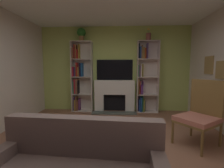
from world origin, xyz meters
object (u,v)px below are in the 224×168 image
tv (115,70)px  fireplace (115,95)px  bookshelf_left (80,77)px  armchair (200,113)px  bookshelf_right (145,78)px  coffee_table (88,147)px  potted_plant (81,33)px  vase_with_flowers (148,37)px

tv → fireplace: bearing=-90.0°
bookshelf_left → armchair: (2.76, -2.16, -0.51)m
bookshelf_right → coffee_table: bearing=-111.5°
bookshelf_left → potted_plant: bearing=-24.9°
tv → bookshelf_left: (-1.11, -0.08, -0.24)m
armchair → potted_plant: bearing=141.6°
tv → armchair: tv is taller
fireplace → tv: size_ratio=1.19×
bookshelf_right → fireplace: bearing=-178.9°
fireplace → potted_plant: bearing=-178.9°
fireplace → bookshelf_right: size_ratio=0.62×
bookshelf_right → armchair: (0.71, -2.16, -0.51)m
bookshelf_left → fireplace: bearing=-0.9°
tv → armchair: (1.65, -2.24, -0.75)m
bookshelf_left → bookshelf_right: same height
fireplace → bookshelf_right: 1.09m
vase_with_flowers → armchair: vase_with_flowers is taller
tv → armchair: size_ratio=0.97×
tv → armchair: 2.88m
vase_with_flowers → coffee_table: size_ratio=0.47×
fireplace → bookshelf_left: bookshelf_left is taller
bookshelf_left → armchair: 3.54m
vase_with_flowers → bookshelf_left: bearing=179.0°
potted_plant → coffee_table: 3.75m
vase_with_flowers → armchair: size_ratio=0.32×
bookshelf_right → armchair: bookshelf_right is taller
vase_with_flowers → potted_plant: bearing=-180.0°
bookshelf_right → bookshelf_left: bearing=-180.0°
potted_plant → coffee_table: bearing=-75.3°
vase_with_flowers → armchair: 2.83m
fireplace → coffee_table: fireplace is taller
armchair → coffee_table: armchair is taller
coffee_table → bookshelf_right: bearing=68.5°
fireplace → bookshelf_left: bearing=179.1°
vase_with_flowers → armchair: bearing=-73.8°
potted_plant → vase_with_flowers: (2.06, 0.00, -0.12)m
tv → vase_with_flowers: size_ratio=3.03×
bookshelf_left → vase_with_flowers: (2.14, -0.04, 1.25)m
armchair → tv: bearing=126.3°
bookshelf_left → potted_plant: (0.08, -0.04, 1.37)m
bookshelf_right → potted_plant: size_ratio=5.48×
potted_plant → coffee_table: size_ratio=0.50×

